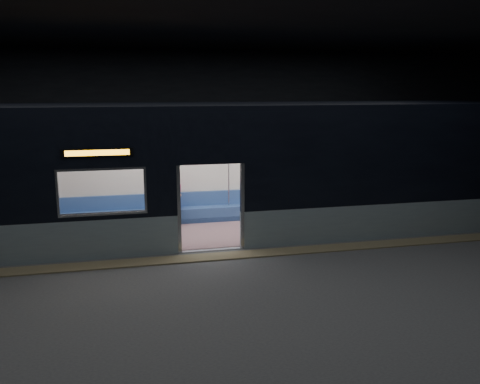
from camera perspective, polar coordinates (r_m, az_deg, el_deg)
name	(u,v)px	position (r m, az deg, el deg)	size (l,w,h in m)	color
station_floor	(220,266)	(11.02, -2.28, -8.28)	(24.00, 14.00, 0.01)	#47494C
station_envelope	(218,92)	(10.36, -2.45, 11.15)	(24.00, 14.00, 5.00)	black
tactile_strip	(215,257)	(11.53, -2.79, -7.27)	(22.80, 0.50, 0.03)	#8C7F59
metro_car	(201,163)	(13.01, -4.43, 3.21)	(18.00, 3.04, 3.35)	#90A6AC
passenger	(171,196)	(14.10, -7.73, -0.45)	(0.45, 0.74, 1.42)	black
handbag	(173,202)	(13.89, -7.58, -1.15)	(0.30, 0.26, 0.15)	black
transit_map	(337,165)	(15.52, 10.84, 3.02)	(0.98, 0.03, 0.64)	white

